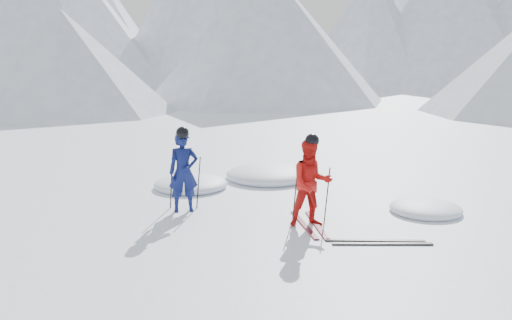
# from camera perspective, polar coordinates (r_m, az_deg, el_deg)

# --- Properties ---
(ground) EXTENTS (160.00, 160.00, 0.00)m
(ground) POSITION_cam_1_polar(r_m,az_deg,el_deg) (10.46, 9.17, -6.66)
(ground) COLOR white
(ground) RESTS_ON ground
(mountain_range) EXTENTS (106.15, 62.94, 15.53)m
(mountain_range) POSITION_cam_1_polar(r_m,az_deg,el_deg) (45.82, 14.64, 15.35)
(mountain_range) COLOR #B2BCD1
(mountain_range) RESTS_ON ground
(skier_blue) EXTENTS (0.69, 0.57, 1.63)m
(skier_blue) POSITION_cam_1_polar(r_m,az_deg,el_deg) (11.04, -7.64, -1.26)
(skier_blue) COLOR #0D1650
(skier_blue) RESTS_ON ground
(skier_red) EXTENTS (0.93, 0.80, 1.63)m
(skier_red) POSITION_cam_1_polar(r_m,az_deg,el_deg) (10.06, 5.83, -2.45)
(skier_red) COLOR red
(skier_red) RESTS_ON ground
(pole_blue_left) EXTENTS (0.11, 0.08, 1.09)m
(pole_blue_left) POSITION_cam_1_polar(r_m,az_deg,el_deg) (11.31, -8.90, -2.40)
(pole_blue_left) COLOR black
(pole_blue_left) RESTS_ON ground
(pole_blue_right) EXTENTS (0.11, 0.07, 1.09)m
(pole_blue_right) POSITION_cam_1_polar(r_m,az_deg,el_deg) (11.28, -6.07, -2.37)
(pole_blue_right) COLOR black
(pole_blue_right) RESTS_ON ground
(pole_red_left) EXTENTS (0.11, 0.09, 1.09)m
(pole_red_left) POSITION_cam_1_polar(r_m,az_deg,el_deg) (10.37, 4.15, -3.55)
(pole_red_left) COLOR black
(pole_red_left) RESTS_ON ground
(pole_red_right) EXTENTS (0.11, 0.08, 1.09)m
(pole_red_right) POSITION_cam_1_polar(r_m,az_deg,el_deg) (10.28, 7.48, -3.76)
(pole_red_right) COLOR black
(pole_red_right) RESTS_ON ground
(ski_worn_left) EXTENTS (0.58, 1.65, 0.03)m
(ski_worn_left) POSITION_cam_1_polar(r_m,az_deg,el_deg) (10.28, 5.07, -6.78)
(ski_worn_left) COLOR black
(ski_worn_left) RESTS_ON ground
(ski_worn_right) EXTENTS (0.46, 1.68, 0.03)m
(ski_worn_right) POSITION_cam_1_polar(r_m,az_deg,el_deg) (10.28, 6.41, -6.81)
(ski_worn_right) COLOR black
(ski_worn_right) RESTS_ON ground
(ski_loose_a) EXTENTS (1.70, 0.21, 0.03)m
(ski_loose_a) POSITION_cam_1_polar(r_m,az_deg,el_deg) (9.62, 12.47, -8.29)
(ski_loose_a) COLOR black
(ski_loose_a) RESTS_ON ground
(ski_loose_b) EXTENTS (1.70, 0.27, 0.03)m
(ski_loose_b) POSITION_cam_1_polar(r_m,az_deg,el_deg) (9.50, 13.17, -8.60)
(ski_loose_b) COLOR black
(ski_loose_b) RESTS_ON ground
(snow_lumps) EXTENTS (8.80, 6.12, 0.48)m
(snow_lumps) POSITION_cam_1_polar(r_m,az_deg,el_deg) (12.88, 3.11, -3.10)
(snow_lumps) COLOR white
(snow_lumps) RESTS_ON ground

